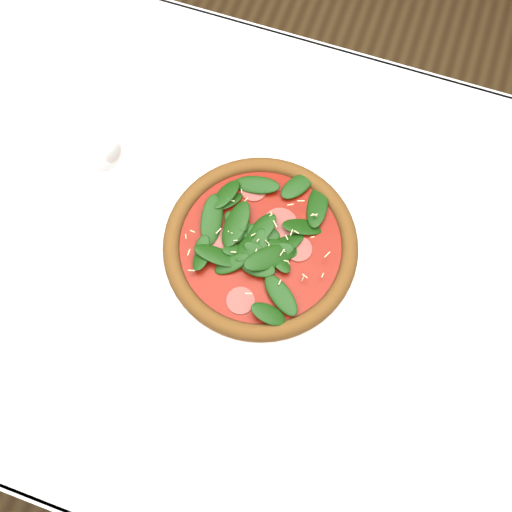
% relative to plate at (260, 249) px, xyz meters
% --- Properties ---
extents(ground, '(6.00, 6.00, 0.00)m').
position_rel_plate_xyz_m(ground, '(-0.04, -0.01, -0.76)').
color(ground, brown).
rests_on(ground, ground).
extents(dining_table, '(1.21, 0.81, 0.75)m').
position_rel_plate_xyz_m(dining_table, '(-0.04, -0.01, -0.11)').
color(dining_table, white).
rests_on(dining_table, ground).
extents(plate, '(0.32, 0.32, 0.01)m').
position_rel_plate_xyz_m(plate, '(0.00, 0.00, 0.00)').
color(plate, white).
rests_on(plate, dining_table).
extents(pizza, '(0.36, 0.36, 0.04)m').
position_rel_plate_xyz_m(pizza, '(0.00, 0.00, 0.02)').
color(pizza, brown).
rests_on(pizza, plate).
extents(wine_glass, '(0.07, 0.07, 0.18)m').
position_rel_plate_xyz_m(wine_glass, '(-0.24, 0.03, 0.12)').
color(wine_glass, white).
rests_on(wine_glass, dining_table).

